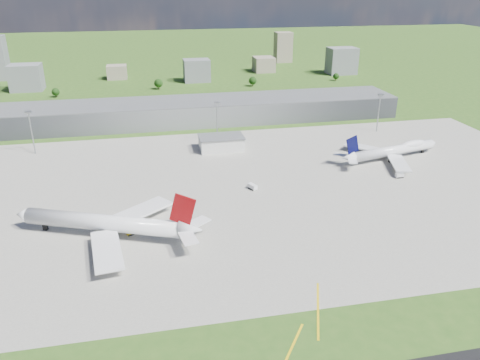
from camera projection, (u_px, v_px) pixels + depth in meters
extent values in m
plane|color=#30561B|center=(196.00, 127.00, 328.92)|extent=(1400.00, 1400.00, 0.00)
cube|color=gray|center=(241.00, 189.00, 231.75)|extent=(360.00, 190.00, 0.08)
cube|color=slate|center=(193.00, 111.00, 339.46)|extent=(300.00, 42.00, 15.00)
cube|color=silver|center=(221.00, 143.00, 284.19)|extent=(26.00, 16.00, 8.00)
cylinder|color=gray|center=(32.00, 134.00, 274.05)|extent=(0.70, 0.70, 25.00)
cube|color=gray|center=(28.00, 112.00, 268.99)|extent=(3.50, 2.00, 1.20)
cylinder|color=gray|center=(217.00, 123.00, 294.33)|extent=(0.70, 0.70, 25.00)
cube|color=gray|center=(217.00, 103.00, 289.27)|extent=(3.50, 2.00, 1.20)
cylinder|color=gray|center=(378.00, 114.00, 314.61)|extent=(0.70, 0.70, 25.00)
cube|color=gray|center=(381.00, 95.00, 309.55)|extent=(3.50, 2.00, 1.20)
cylinder|color=white|center=(102.00, 222.00, 187.06)|extent=(62.57, 30.99, 6.72)
cone|color=white|center=(23.00, 215.00, 193.17)|extent=(7.74, 8.34, 6.72)
cone|color=white|center=(191.00, 229.00, 180.31)|extent=(10.84, 9.63, 6.72)
cube|color=#850807|center=(97.00, 227.00, 188.27)|extent=(50.25, 22.87, 1.46)
cube|color=white|center=(107.00, 250.00, 171.81)|extent=(13.81, 30.17, 1.01)
cube|color=white|center=(140.00, 211.00, 200.61)|extent=(29.21, 25.72, 1.01)
cube|color=#95080C|center=(183.00, 210.00, 177.61)|extent=(10.52, 4.77, 13.52)
cylinder|color=#38383D|center=(106.00, 248.00, 176.92)|extent=(7.06, 5.66, 3.58)
cylinder|color=#38383D|center=(131.00, 220.00, 198.12)|extent=(7.06, 5.66, 3.58)
cube|color=black|center=(113.00, 241.00, 183.23)|extent=(2.17, 1.93, 2.80)
cube|color=black|center=(124.00, 228.00, 192.32)|extent=(2.17, 1.93, 2.80)
cube|color=black|center=(45.00, 227.00, 193.40)|extent=(2.17, 1.93, 2.80)
cylinder|color=white|center=(393.00, 150.00, 269.22)|extent=(56.57, 18.52, 5.68)
cone|color=white|center=(433.00, 143.00, 281.04)|extent=(5.76, 6.58, 5.68)
cone|color=white|center=(348.00, 157.00, 256.57)|extent=(8.43, 7.20, 5.68)
cube|color=#1D42A0|center=(395.00, 153.00, 270.62)|extent=(45.86, 12.92, 1.19)
ellipsoid|color=white|center=(413.00, 144.00, 274.24)|extent=(18.99, 9.69, 5.11)
cube|color=white|center=(366.00, 148.00, 278.29)|extent=(23.51, 24.26, 0.82)
cube|color=white|center=(399.00, 163.00, 255.11)|extent=(15.26, 26.84, 0.82)
cube|color=black|center=(353.00, 145.00, 254.82)|extent=(8.99, 2.53, 11.07)
cylinder|color=#38383D|center=(377.00, 153.00, 275.60)|extent=(5.57, 4.01, 2.93)
cylinder|color=#38383D|center=(360.00, 149.00, 281.19)|extent=(5.57, 4.01, 2.93)
cylinder|color=#38383D|center=(396.00, 162.00, 261.85)|extent=(5.57, 4.01, 2.93)
cylinder|color=#38383D|center=(400.00, 169.00, 252.17)|extent=(5.57, 4.01, 2.93)
cube|color=black|center=(380.00, 156.00, 272.07)|extent=(1.68, 1.41, 2.29)
cube|color=black|center=(390.00, 160.00, 265.20)|extent=(1.68, 1.41, 2.29)
cube|color=black|center=(422.00, 151.00, 279.58)|extent=(1.68, 1.41, 2.29)
cube|color=gold|center=(130.00, 233.00, 189.74)|extent=(3.53, 2.83, 1.24)
cube|color=black|center=(131.00, 234.00, 189.99)|extent=(3.14, 2.73, 0.70)
cube|color=white|center=(253.00, 186.00, 230.86)|extent=(4.25, 5.69, 2.29)
cube|color=black|center=(252.00, 189.00, 231.31)|extent=(4.03, 5.03, 0.70)
cube|color=silver|center=(400.00, 175.00, 244.39)|extent=(4.52, 2.19, 1.99)
cube|color=black|center=(399.00, 177.00, 244.78)|extent=(3.85, 2.28, 0.70)
cube|color=slate|center=(26.00, 77.00, 433.38)|extent=(28.00, 22.00, 24.00)
cube|color=gray|center=(117.00, 72.00, 486.10)|extent=(20.00, 18.00, 14.00)
cube|color=slate|center=(197.00, 70.00, 472.27)|extent=(26.00, 20.00, 22.00)
cube|color=gray|center=(264.00, 64.00, 524.21)|extent=(22.00, 24.00, 16.00)
cube|color=slate|center=(342.00, 61.00, 509.58)|extent=(30.00, 22.00, 28.00)
cube|color=gray|center=(283.00, 47.00, 581.63)|extent=(20.00, 18.00, 36.00)
cylinder|color=#382314|center=(56.00, 96.00, 411.55)|extent=(0.70, 0.70, 3.00)
sphere|color=black|center=(56.00, 92.00, 410.22)|extent=(6.75, 6.75, 6.75)
cylinder|color=#382314|center=(159.00, 87.00, 441.53)|extent=(0.70, 0.70, 3.60)
sphere|color=black|center=(158.00, 83.00, 439.93)|extent=(8.10, 8.10, 8.10)
cylinder|color=#382314|center=(253.00, 85.00, 453.66)|extent=(0.70, 0.70, 3.40)
sphere|color=black|center=(253.00, 81.00, 452.15)|extent=(7.65, 7.65, 7.65)
cylinder|color=#382314|center=(336.00, 79.00, 479.37)|extent=(0.70, 0.70, 2.80)
sphere|color=black|center=(336.00, 76.00, 478.13)|extent=(6.30, 6.30, 6.30)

